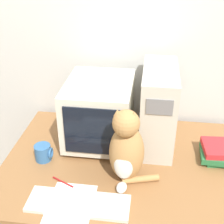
% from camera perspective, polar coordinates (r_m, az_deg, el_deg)
% --- Properties ---
extents(wall_back, '(7.00, 0.05, 2.50)m').
position_cam_1_polar(wall_back, '(2.02, 3.88, 12.15)').
color(wall_back, silver).
rests_on(wall_back, ground_plane).
extents(desk, '(1.32, 0.97, 0.75)m').
position_cam_1_polar(desk, '(2.02, 1.79, -17.39)').
color(desk, olive).
rests_on(desk, ground_plane).
extents(crt_monitor, '(0.38, 0.47, 0.38)m').
position_cam_1_polar(crt_monitor, '(1.84, -2.29, 0.16)').
color(crt_monitor, beige).
rests_on(crt_monitor, desk).
extents(computer_tower, '(0.19, 0.47, 0.47)m').
position_cam_1_polar(computer_tower, '(1.82, 8.39, 0.83)').
color(computer_tower, beige).
rests_on(computer_tower, desk).
extents(keyboard, '(0.48, 0.16, 0.02)m').
position_cam_1_polar(keyboard, '(1.53, -6.16, -16.25)').
color(keyboard, silver).
rests_on(keyboard, desk).
extents(cat, '(0.27, 0.24, 0.42)m').
position_cam_1_polar(cat, '(1.54, 2.68, -6.87)').
color(cat, '#B7844C').
rests_on(cat, desk).
extents(book_stack, '(0.18, 0.20, 0.09)m').
position_cam_1_polar(book_stack, '(1.85, 18.50, -6.94)').
color(book_stack, '#28703D').
rests_on(book_stack, desk).
extents(pen, '(0.13, 0.07, 0.01)m').
position_cam_1_polar(pen, '(1.65, -8.95, -12.54)').
color(pen, maroon).
rests_on(pen, desk).
extents(paper_sheet, '(0.21, 0.30, 0.00)m').
position_cam_1_polar(paper_sheet, '(1.53, -7.67, -16.66)').
color(paper_sheet, white).
rests_on(paper_sheet, desk).
extents(mug, '(0.10, 0.09, 0.09)m').
position_cam_1_polar(mug, '(1.79, -12.43, -7.26)').
color(mug, '#33669E').
rests_on(mug, desk).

